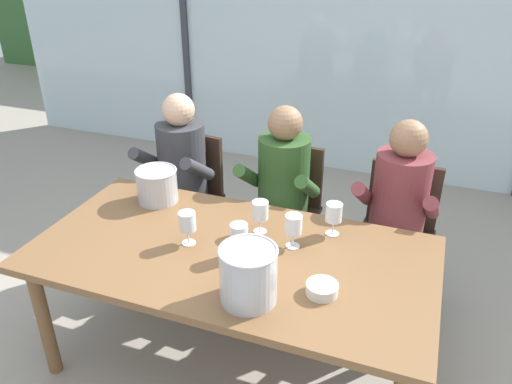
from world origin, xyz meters
TOP-DOWN VIEW (x-y plane):
  - ground at (0.00, 1.00)m, footprint 14.00×14.00m
  - window_glass_panel at (0.00, 2.69)m, footprint 7.14×0.03m
  - window_mullion_left at (-1.61, 2.67)m, footprint 0.06×0.06m
  - hillside_vineyard at (0.00, 6.24)m, footprint 13.14×2.40m
  - dining_table at (0.00, 0.00)m, footprint 1.94×0.99m
  - chair_near_curtain at (-0.71, 0.90)m, footprint 0.49×0.49m
  - chair_left_of_center at (-0.01, 0.94)m, footprint 0.45×0.45m
  - chair_center at (0.72, 0.89)m, footprint 0.45×0.45m
  - person_charcoal_jacket at (-0.72, 0.77)m, footprint 0.48×0.62m
  - person_olive_shirt at (-0.00, 0.77)m, footprint 0.47×0.62m
  - person_maroon_top at (0.70, 0.77)m, footprint 0.49×0.63m
  - ice_bucket_primary at (-0.59, 0.33)m, footprint 0.24×0.24m
  - ice_bucket_secondary at (0.21, -0.30)m, footprint 0.25×0.25m
  - tasting_bowl at (0.49, -0.16)m, footprint 0.14×0.14m
  - wine_glass_by_left_taster at (0.06, -0.03)m, footprint 0.08×0.08m
  - wine_glass_near_bucket at (0.07, 0.21)m, footprint 0.08×0.08m
  - wine_glass_center_pour at (-0.22, -0.01)m, footprint 0.08×0.08m
  - wine_glass_by_right_taster at (0.43, 0.32)m, footprint 0.08×0.08m
  - wine_glass_spare_empty at (0.27, 0.14)m, footprint 0.08×0.08m

SIDE VIEW (x-z plane):
  - ground at x=0.00m, z-range 0.00..0.00m
  - chair_near_curtain at x=-0.71m, z-range 0.07..0.95m
  - chair_left_of_center at x=-0.01m, z-range 0.07..0.95m
  - chair_center at x=0.72m, z-range 0.07..0.95m
  - dining_table at x=0.00m, z-range 0.29..1.01m
  - person_charcoal_jacket at x=-0.72m, z-range 0.09..1.28m
  - person_olive_shirt at x=0.00m, z-range 0.09..1.28m
  - person_maroon_top at x=0.70m, z-range 0.09..1.28m
  - tasting_bowl at x=0.49m, z-range 0.72..0.77m
  - ice_bucket_primary at x=-0.59m, z-range 0.73..0.92m
  - wine_glass_by_left_taster at x=0.06m, z-range 0.75..0.93m
  - wine_glass_near_bucket at x=0.07m, z-range 0.75..0.93m
  - wine_glass_center_pour at x=-0.22m, z-range 0.75..0.93m
  - wine_glass_by_right_taster at x=0.43m, z-range 0.75..0.93m
  - wine_glass_spare_empty at x=0.27m, z-range 0.75..0.93m
  - ice_bucket_secondary at x=0.21m, z-range 0.73..0.98m
  - hillside_vineyard at x=0.00m, z-range 0.00..2.19m
  - window_glass_panel at x=0.00m, z-range 0.00..2.60m
  - window_mullion_left at x=-1.61m, z-range 0.00..2.60m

